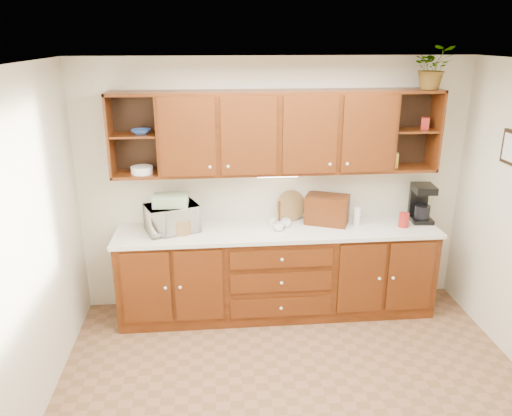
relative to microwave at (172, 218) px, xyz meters
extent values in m
plane|color=brown|center=(1.05, -1.49, -1.08)|extent=(4.00, 4.00, 0.00)
plane|color=white|center=(1.05, -1.49, 1.52)|extent=(4.00, 4.00, 0.00)
plane|color=beige|center=(1.05, 0.26, 0.22)|extent=(4.00, 0.00, 4.00)
plane|color=beige|center=(-0.95, -1.49, 0.22)|extent=(0.00, 3.50, 3.50)
cube|color=#341806|center=(1.05, -0.04, -0.63)|extent=(3.20, 0.60, 0.90)
cube|color=white|center=(1.05, -0.05, -0.16)|extent=(3.24, 0.64, 0.04)
cube|color=#341806|center=(1.05, 0.10, 0.81)|extent=(2.30, 0.33, 0.80)
cube|color=black|center=(-0.33, 0.25, 0.81)|extent=(0.45, 0.02, 0.80)
cube|color=black|center=(2.42, 0.25, 0.81)|extent=(0.45, 0.02, 0.80)
cube|color=#341806|center=(-0.33, 0.10, 0.81)|extent=(0.43, 0.30, 0.02)
cube|color=#341806|center=(2.42, 0.10, 0.81)|extent=(0.43, 0.30, 0.02)
cube|color=#341806|center=(2.42, 0.10, 1.20)|extent=(0.45, 0.33, 0.03)
cube|color=white|center=(1.05, 0.05, 0.39)|extent=(0.40, 0.05, 0.02)
cube|color=black|center=(3.03, -0.59, 0.77)|extent=(0.03, 0.24, 0.30)
cylinder|color=olive|center=(0.09, -0.05, -0.06)|extent=(0.27, 0.27, 0.14)
imported|color=beige|center=(0.00, 0.00, 0.00)|extent=(0.58, 0.49, 0.27)
cube|color=#C8C85E|center=(0.00, 0.00, 0.19)|extent=(0.34, 0.25, 0.10)
cylinder|color=#113318|center=(0.01, -0.01, 0.03)|extent=(0.08, 0.08, 0.33)
cylinder|color=olive|center=(1.22, 0.20, -0.13)|extent=(0.33, 0.18, 0.32)
cube|color=#341806|center=(1.58, 0.08, 0.01)|extent=(0.50, 0.41, 0.30)
cylinder|color=#341806|center=(1.07, -0.02, 0.01)|extent=(0.02, 0.02, 0.28)
cylinder|color=#341806|center=(1.07, -0.02, -0.13)|extent=(0.11, 0.11, 0.02)
imported|color=white|center=(1.14, 0.01, -0.09)|extent=(0.13, 0.13, 0.08)
imported|color=white|center=(1.01, 0.03, -0.09)|extent=(0.13, 0.13, 0.08)
imported|color=white|center=(1.05, -0.09, -0.09)|extent=(0.13, 0.13, 0.08)
cylinder|color=#A11D17|center=(2.33, -0.10, -0.06)|extent=(0.11, 0.11, 0.15)
cylinder|color=white|center=(1.86, -0.01, -0.04)|extent=(0.09, 0.09, 0.19)
cylinder|color=gold|center=(1.64, -0.02, -0.09)|extent=(0.10, 0.10, 0.10)
cube|color=black|center=(2.57, 0.05, -0.12)|extent=(0.24, 0.29, 0.04)
cube|color=black|center=(2.57, 0.15, 0.05)|extent=(0.19, 0.08, 0.33)
cube|color=black|center=(2.57, 0.05, 0.22)|extent=(0.24, 0.29, 0.07)
cylinder|color=black|center=(2.57, 0.02, -0.03)|extent=(0.17, 0.17, 0.15)
imported|color=#294A96|center=(-0.25, 0.08, 0.85)|extent=(0.19, 0.19, 0.04)
cylinder|color=white|center=(-0.26, 0.07, 0.48)|extent=(0.24, 0.24, 0.07)
cube|color=gold|center=(2.23, 0.07, 0.52)|extent=(0.10, 0.08, 0.15)
cube|color=#A11D17|center=(2.52, 0.09, 0.88)|extent=(0.10, 0.09, 0.12)
imported|color=#999999|center=(2.52, 0.04, 1.42)|extent=(0.42, 0.38, 0.41)
camera|label=1|loc=(0.40, -4.67, 1.70)|focal=35.00mm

